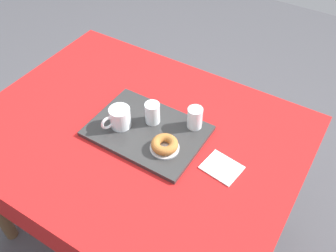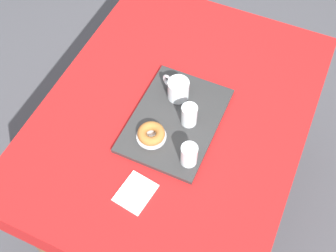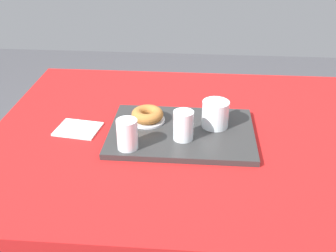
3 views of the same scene
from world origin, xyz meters
name	(u,v)px [view 2 (image 2 of 3)]	position (x,y,z in m)	size (l,w,h in m)	color
ground_plane	(173,190)	(0.00, 0.00, 0.00)	(6.00, 6.00, 0.00)	#47474C
dining_table	(175,123)	(0.00, 0.00, 0.68)	(1.37, 1.05, 0.78)	red
serving_tray	(176,120)	(0.05, 0.02, 0.78)	(0.47, 0.33, 0.02)	#2D2D2D
tea_mug_left	(178,90)	(-0.06, -0.02, 0.84)	(0.09, 0.13, 0.09)	white
water_glass_near	(189,116)	(0.04, 0.08, 0.84)	(0.06, 0.06, 0.09)	white
water_glass_far	(189,155)	(0.21, 0.14, 0.84)	(0.06, 0.06, 0.09)	white
donut_plate_left	(151,136)	(0.17, -0.03, 0.80)	(0.12, 0.12, 0.01)	silver
sugar_donut_left	(151,133)	(0.17, -0.03, 0.82)	(0.11, 0.11, 0.04)	#A3662D
paper_napkin	(136,193)	(0.40, 0.02, 0.78)	(0.14, 0.12, 0.01)	white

